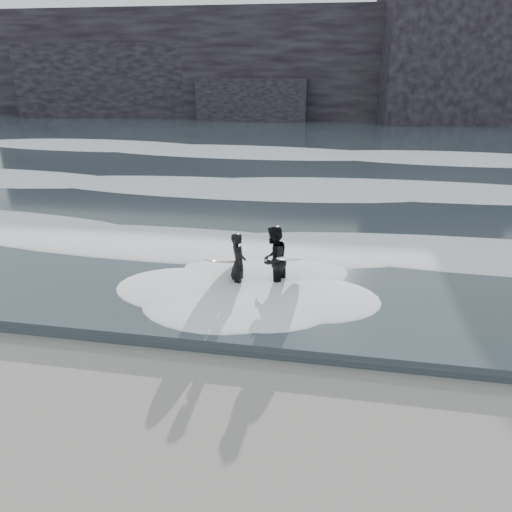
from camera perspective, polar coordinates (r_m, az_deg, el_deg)
name	(u,v)px	position (r m, az deg, el deg)	size (l,w,h in m)	color
ground	(266,479)	(7.83, 1.15, -24.10)	(120.00, 120.00, 0.00)	#806B52
sea	(335,146)	(34.84, 9.02, 12.33)	(90.00, 52.00, 0.30)	#2E383F
headland	(344,66)	(51.41, 10.03, 20.62)	(70.00, 9.00, 10.00)	black
foam_near	(313,242)	(15.34, 6.58, 1.62)	(60.00, 3.20, 0.20)	white
foam_mid	(325,187)	(22.04, 7.92, 7.79)	(60.00, 4.00, 0.24)	white
foam_far	(333,151)	(30.85, 8.80, 11.73)	(60.00, 4.80, 0.30)	white
surfer_left	(234,263)	(12.59, -2.57, -0.76)	(1.09, 2.24, 1.62)	black
surfer_right	(275,260)	(12.58, 2.17, -0.42)	(1.27, 1.84, 1.77)	black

